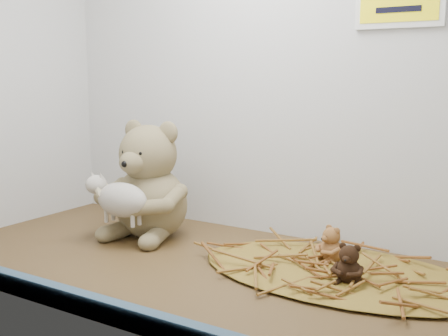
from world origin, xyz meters
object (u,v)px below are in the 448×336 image
Objects in this scene: main_teddy at (150,179)px; toy_lamb at (122,200)px; mini_teddy_brown at (349,262)px; mini_teddy_tan at (332,242)px.

main_teddy is 10.58cm from toy_lamb.
toy_lamb is 52.89cm from mini_teddy_brown.
mini_teddy_tan is 1.00× the size of mini_teddy_brown.
mini_teddy_tan is at bearing 0.54° from main_teddy.
main_teddy reaches higher than toy_lamb.
main_teddy is 3.78× the size of mini_teddy_tan.
mini_teddy_brown is (52.46, 3.10, -5.97)cm from toy_lamb.
main_teddy is at bearing 90.00° from toy_lamb.
mini_teddy_brown is at bearing 3.38° from toy_lamb.
main_teddy reaches higher than mini_teddy_brown.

